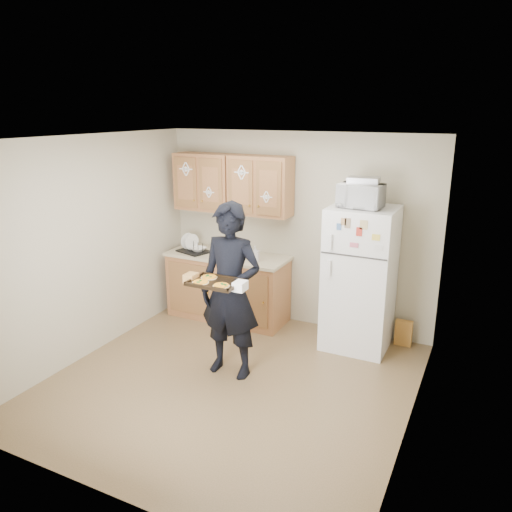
% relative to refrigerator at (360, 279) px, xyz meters
% --- Properties ---
extents(floor, '(3.60, 3.60, 0.00)m').
position_rel_refrigerator_xyz_m(floor, '(-0.95, -1.43, -0.85)').
color(floor, brown).
rests_on(floor, ground).
extents(ceiling, '(3.60, 3.60, 0.00)m').
position_rel_refrigerator_xyz_m(ceiling, '(-0.95, -1.43, 1.65)').
color(ceiling, silver).
rests_on(ceiling, wall_back).
extents(wall_back, '(3.60, 0.04, 2.50)m').
position_rel_refrigerator_xyz_m(wall_back, '(-0.95, 0.37, 0.40)').
color(wall_back, '#B9AF96').
rests_on(wall_back, floor).
extents(wall_front, '(3.60, 0.04, 2.50)m').
position_rel_refrigerator_xyz_m(wall_front, '(-0.95, -3.23, 0.40)').
color(wall_front, '#B9AF96').
rests_on(wall_front, floor).
extents(wall_left, '(0.04, 3.60, 2.50)m').
position_rel_refrigerator_xyz_m(wall_left, '(-2.75, -1.43, 0.40)').
color(wall_left, '#B9AF96').
rests_on(wall_left, floor).
extents(wall_right, '(0.04, 3.60, 2.50)m').
position_rel_refrigerator_xyz_m(wall_right, '(0.85, -1.43, 0.40)').
color(wall_right, '#B9AF96').
rests_on(wall_right, floor).
extents(refrigerator, '(0.75, 0.70, 1.70)m').
position_rel_refrigerator_xyz_m(refrigerator, '(0.00, 0.00, 0.00)').
color(refrigerator, white).
rests_on(refrigerator, floor).
extents(base_cabinet, '(1.60, 0.60, 0.86)m').
position_rel_refrigerator_xyz_m(base_cabinet, '(-1.80, 0.05, -0.42)').
color(base_cabinet, brown).
rests_on(base_cabinet, floor).
extents(countertop, '(1.64, 0.64, 0.04)m').
position_rel_refrigerator_xyz_m(countertop, '(-1.80, 0.05, 0.03)').
color(countertop, '#B1A988').
rests_on(countertop, base_cabinet).
extents(upper_cab_left, '(0.80, 0.33, 0.75)m').
position_rel_refrigerator_xyz_m(upper_cab_left, '(-2.20, 0.18, 0.98)').
color(upper_cab_left, brown).
rests_on(upper_cab_left, wall_back).
extents(upper_cab_right, '(0.80, 0.33, 0.75)m').
position_rel_refrigerator_xyz_m(upper_cab_right, '(-1.38, 0.18, 0.98)').
color(upper_cab_right, brown).
rests_on(upper_cab_right, wall_back).
extents(cereal_box, '(0.20, 0.07, 0.32)m').
position_rel_refrigerator_xyz_m(cereal_box, '(0.52, 0.24, -0.69)').
color(cereal_box, '#E0B34F').
rests_on(cereal_box, floor).
extents(person, '(0.69, 0.46, 1.87)m').
position_rel_refrigerator_xyz_m(person, '(-1.05, -1.23, 0.09)').
color(person, black).
rests_on(person, floor).
extents(baking_tray, '(0.50, 0.37, 0.04)m').
position_rel_refrigerator_xyz_m(baking_tray, '(-1.05, -1.53, 0.27)').
color(baking_tray, black).
rests_on(baking_tray, person).
extents(pizza_front_left, '(0.16, 0.16, 0.02)m').
position_rel_refrigerator_xyz_m(pizza_front_left, '(-1.17, -1.62, 0.29)').
color(pizza_front_left, '#FF9F20').
rests_on(pizza_front_left, baking_tray).
extents(pizza_front_right, '(0.16, 0.16, 0.02)m').
position_rel_refrigerator_xyz_m(pizza_front_right, '(-0.94, -1.61, 0.29)').
color(pizza_front_right, '#FF9F20').
rests_on(pizza_front_right, baking_tray).
extents(pizza_back_left, '(0.16, 0.16, 0.02)m').
position_rel_refrigerator_xyz_m(pizza_back_left, '(-1.17, -1.45, 0.29)').
color(pizza_back_left, '#FF9F20').
rests_on(pizza_back_left, baking_tray).
extents(microwave, '(0.50, 0.36, 0.27)m').
position_rel_refrigerator_xyz_m(microwave, '(-0.03, -0.05, 0.98)').
color(microwave, white).
rests_on(microwave, refrigerator).
extents(foil_pan, '(0.35, 0.26, 0.07)m').
position_rel_refrigerator_xyz_m(foil_pan, '(-0.02, -0.02, 1.15)').
color(foil_pan, '#B9B8C0').
rests_on(foil_pan, microwave).
extents(dish_rack, '(0.48, 0.41, 0.16)m').
position_rel_refrigerator_xyz_m(dish_rack, '(-2.27, -0.04, 0.13)').
color(dish_rack, black).
rests_on(dish_rack, countertop).
extents(bowl, '(0.24, 0.24, 0.05)m').
position_rel_refrigerator_xyz_m(bowl, '(-2.20, -0.04, 0.10)').
color(bowl, silver).
rests_on(bowl, dish_rack).
extents(soap_bottle, '(0.12, 0.12, 0.20)m').
position_rel_refrigerator_xyz_m(soap_bottle, '(-1.34, -0.06, 0.15)').
color(soap_bottle, white).
rests_on(soap_bottle, countertop).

